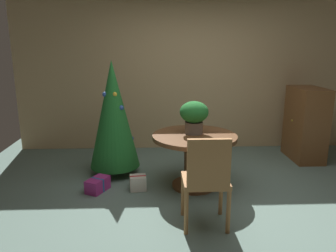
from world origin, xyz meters
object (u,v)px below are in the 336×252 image
Objects in this scene: flower_vase at (194,115)px; holiday_tree at (113,115)px; round_dining_table at (194,151)px; wooden_chair_near at (207,177)px; gift_box_purple at (98,185)px; gift_box_cream at (138,183)px; wooden_cabinet at (306,124)px.

flower_vase is 1.16m from holiday_tree.
round_dining_table is 1.00m from wooden_chair_near.
gift_box_purple is 0.51m from gift_box_cream.
holiday_tree is (-1.08, 1.51, 0.32)m from wooden_chair_near.
wooden_cabinet is at bearing 46.60° from wooden_chair_near.
flower_vase is 1.16× the size of gift_box_purple.
wooden_chair_near is 4.37× the size of gift_box_cream.
flower_vase is 1.52m from gift_box_purple.
gift_box_purple is (-0.16, -0.60, -0.78)m from holiday_tree.
gift_box_purple is at bearing -160.62° from wooden_cabinet.
holiday_tree is 1.39× the size of wooden_cabinet.
wooden_chair_near is 1.27m from gift_box_cream.
flower_vase is (-0.00, 0.07, 0.46)m from round_dining_table.
wooden_cabinet reaches higher than flower_vase.
gift_box_cream is (0.51, 0.02, 0.01)m from gift_box_purple.
gift_box_purple is 3.37m from wooden_cabinet.
gift_box_purple is 1.62× the size of gift_box_cream.
round_dining_table is at bearing -25.25° from holiday_tree.
wooden_chair_near is at bearing -90.00° from round_dining_table.
round_dining_table reaches higher than gift_box_cream.
gift_box_cream is 2.89m from wooden_cabinet.
gift_box_purple is (-1.23, -0.16, -0.87)m from flower_vase.
gift_box_cream reaches higher than gift_box_purple.
wooden_chair_near reaches higher than gift_box_cream.
flower_vase reaches higher than wooden_chair_near.
round_dining_table is 0.66× the size of holiday_tree.
gift_box_cream is at bearing 127.84° from wooden_chair_near.
round_dining_table is at bearing 5.23° from gift_box_cream.
wooden_chair_near is 2.70× the size of gift_box_purple.
wooden_chair_near is 0.60× the size of holiday_tree.
wooden_cabinet reaches higher than round_dining_table.
gift_box_purple is (-1.24, 0.91, -0.47)m from wooden_chair_near.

